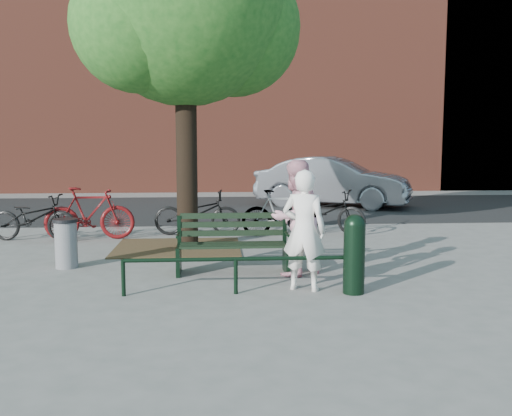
{
  "coord_description": "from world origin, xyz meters",
  "views": [
    {
      "loc": [
        -0.28,
        -8.73,
        2.07
      ],
      "look_at": [
        0.44,
        1.0,
        0.91
      ],
      "focal_mm": 40.0,
      "sensor_mm": 36.0,
      "label": 1
    }
  ],
  "objects": [
    {
      "name": "dirt_pit",
      "position": [
        -1.0,
        2.2,
        0.01
      ],
      "size": [
        2.4,
        2.0,
        0.02
      ],
      "primitive_type": "cube",
      "color": "brown",
      "rests_on": "ground"
    },
    {
      "name": "bicycle_e",
      "position": [
        2.18,
        3.73,
        0.49
      ],
      "size": [
        1.96,
        1.47,
        0.98
      ],
      "primitive_type": "imported",
      "rotation": [
        0.0,
        0.0,
        1.07
      ],
      "color": "black",
      "rests_on": "ground"
    },
    {
      "name": "person_left",
      "position": [
        0.95,
        -1.05,
        0.84
      ],
      "size": [
        0.72,
        0.61,
        1.68
      ],
      "primitive_type": "imported",
      "rotation": [
        0.0,
        0.0,
        2.75
      ],
      "color": "white",
      "rests_on": "ground"
    },
    {
      "name": "ground",
      "position": [
        0.0,
        0.0,
        0.0
      ],
      "size": [
        90.0,
        90.0,
        0.0
      ],
      "primitive_type": "plane",
      "color": "gray",
      "rests_on": "ground"
    },
    {
      "name": "litter_bin",
      "position": [
        -2.7,
        0.6,
        0.41
      ],
      "size": [
        0.39,
        0.39,
        0.8
      ],
      "color": "gray",
      "rests_on": "ground"
    },
    {
      "name": "bicycle_a",
      "position": [
        -4.01,
        3.2,
        0.48
      ],
      "size": [
        1.92,
        0.93,
        0.97
      ],
      "primitive_type": "imported",
      "rotation": [
        0.0,
        0.0,
        1.41
      ],
      "color": "black",
      "rests_on": "ground"
    },
    {
      "name": "guard_railing",
      "position": [
        0.0,
        -1.2,
        0.4
      ],
      "size": [
        3.06,
        0.06,
        0.51
      ],
      "color": "black",
      "rests_on": "ground"
    },
    {
      "name": "townhouse_row",
      "position": [
        0.17,
        16.0,
        6.25
      ],
      "size": [
        45.0,
        4.0,
        14.0
      ],
      "color": "brown",
      "rests_on": "ground"
    },
    {
      "name": "bollard",
      "position": [
        1.6,
        -1.28,
        0.58
      ],
      "size": [
        0.29,
        0.29,
        1.08
      ],
      "color": "black",
      "rests_on": "ground"
    },
    {
      "name": "bicycle_c",
      "position": [
        -0.66,
        3.67,
        0.49
      ],
      "size": [
        1.94,
        0.84,
        0.99
      ],
      "primitive_type": "imported",
      "rotation": [
        0.0,
        0.0,
        1.47
      ],
      "color": "black",
      "rests_on": "ground"
    },
    {
      "name": "bicycle_b",
      "position": [
        -2.88,
        3.24,
        0.55
      ],
      "size": [
        1.88,
        0.67,
        1.11
      ],
      "primitive_type": "imported",
      "rotation": [
        0.0,
        0.0,
        1.65
      ],
      "color": "#5D0D0E",
      "rests_on": "ground"
    },
    {
      "name": "street_tree",
      "position": [
        -0.75,
        2.2,
        4.42
      ],
      "size": [
        4.2,
        3.8,
        6.5
      ],
      "color": "black",
      "rests_on": "ground"
    },
    {
      "name": "road",
      "position": [
        0.0,
        8.5,
        0.01
      ],
      "size": [
        40.0,
        7.0,
        0.01
      ],
      "primitive_type": "cube",
      "color": "black",
      "rests_on": "ground"
    },
    {
      "name": "parked_car",
      "position": [
        3.41,
        8.78,
        0.78
      ],
      "size": [
        4.98,
        3.46,
        1.56
      ],
      "primitive_type": "imported",
      "rotation": [
        0.0,
        0.0,
        1.14
      ],
      "color": "gray",
      "rests_on": "ground"
    },
    {
      "name": "bicycle_d",
      "position": [
        1.14,
        3.44,
        0.51
      ],
      "size": [
        1.69,
        0.49,
        1.01
      ],
      "primitive_type": "imported",
      "rotation": [
        0.0,
        0.0,
        1.58
      ],
      "color": "gray",
      "rests_on": "ground"
    },
    {
      "name": "park_bench",
      "position": [
        -0.0,
        0.08,
        0.48
      ],
      "size": [
        1.74,
        0.54,
        0.97
      ],
      "color": "black",
      "rests_on": "ground"
    },
    {
      "name": "person_right",
      "position": [
        0.95,
        -0.16,
        0.89
      ],
      "size": [
        1.09,
        1.04,
        1.78
      ],
      "primitive_type": "imported",
      "rotation": [
        0.0,
        0.0,
        3.75
      ],
      "color": "pink",
      "rests_on": "ground"
    }
  ]
}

